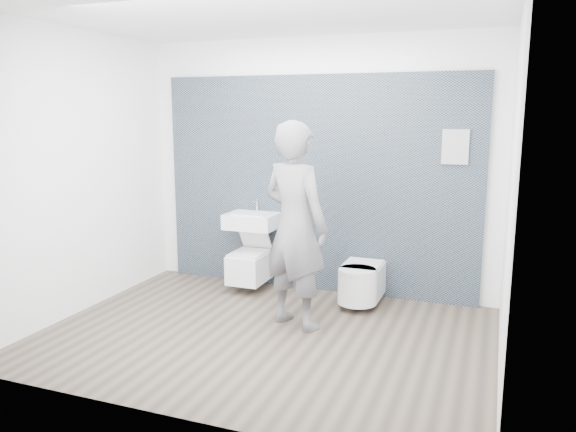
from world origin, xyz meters
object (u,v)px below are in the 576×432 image
at_px(toilet_square, 250,265).
at_px(visitor, 295,226).
at_px(toilet_rounded, 360,282).
at_px(washbasin, 252,220).

relative_size(toilet_square, visitor, 0.35).
xyz_separation_m(toilet_rounded, visitor, (-0.45, -0.76, 0.72)).
xyz_separation_m(washbasin, toilet_rounded, (1.30, -0.13, -0.55)).
bearing_deg(toilet_rounded, visitor, -120.60).
xyz_separation_m(washbasin, visitor, (0.85, -0.90, 0.17)).
distance_m(toilet_square, toilet_rounded, 1.30).
distance_m(toilet_rounded, visitor, 1.14).
relative_size(toilet_square, toilet_rounded, 1.00).
relative_size(washbasin, toilet_square, 0.82).
bearing_deg(toilet_rounded, washbasin, 174.12).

